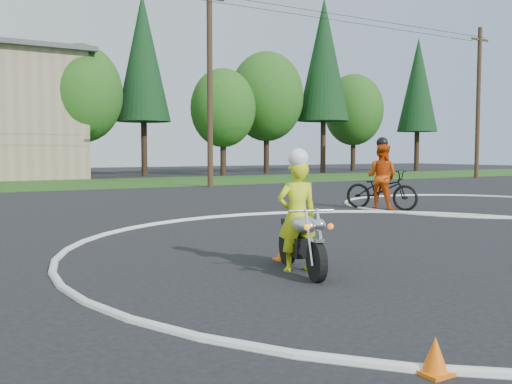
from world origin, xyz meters
TOP-DOWN VIEW (x-y plane):
  - grass_strip at (0.00, 27.00)m, footprint 120.00×10.00m
  - course_markings at (2.17, 4.35)m, footprint 19.05×19.05m
  - primary_motorcycle at (-2.84, 2.20)m, footprint 0.82×1.78m
  - rider_primary_grp at (-2.83, 2.33)m, footprint 0.67×0.53m
  - rider_second_grp at (4.45, 8.33)m, footprint 1.66×2.38m
  - treeline at (14.78, 34.61)m, footprint 38.20×8.10m
  - utility_poles at (5.00, 21.00)m, footprint 41.60×1.12m

SIDE VIEW (x-z plane):
  - course_markings at x=2.17m, z-range -0.05..0.07m
  - grass_strip at x=0.00m, z-range 0.00..0.02m
  - primary_motorcycle at x=-2.84m, z-range -0.01..0.94m
  - rider_second_grp at x=4.45m, z-range -0.32..1.85m
  - rider_primary_grp at x=-2.83m, z-range -0.03..1.75m
  - utility_poles at x=5.00m, z-range 0.20..10.20m
  - treeline at x=14.78m, z-range -0.64..13.88m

